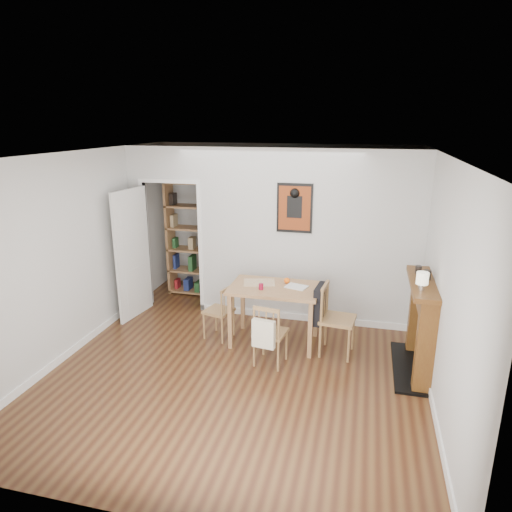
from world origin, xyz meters
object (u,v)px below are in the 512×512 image
(chair_front, at_px, (270,333))
(bookshelf, at_px, (192,239))
(dining_table, at_px, (275,293))
(red_glass, at_px, (261,286))
(ceramic_jar_b, at_px, (418,270))
(mantel_lamp, at_px, (422,279))
(orange_fruit, at_px, (287,281))
(notebook, at_px, (297,287))
(ceramic_jar_a, at_px, (427,275))
(chair_left, at_px, (219,311))
(chair_right, at_px, (336,319))
(fireplace, at_px, (422,324))

(chair_front, distance_m, bookshelf, 2.86)
(dining_table, bearing_deg, bookshelf, 139.56)
(red_glass, xyz_separation_m, ceramic_jar_b, (1.96, 0.13, 0.35))
(dining_table, height_order, mantel_lamp, mantel_lamp)
(chair_front, relative_size, orange_fruit, 10.41)
(bookshelf, height_order, notebook, bookshelf)
(notebook, height_order, ceramic_jar_a, ceramic_jar_a)
(chair_left, relative_size, bookshelf, 0.39)
(chair_right, xyz_separation_m, fireplace, (1.03, -0.17, 0.12))
(chair_front, bearing_deg, dining_table, 96.79)
(dining_table, xyz_separation_m, chair_right, (0.84, -0.12, -0.23))
(bookshelf, bearing_deg, chair_front, -48.66)
(bookshelf, bearing_deg, chair_left, -57.52)
(dining_table, relative_size, chair_right, 1.26)
(chair_left, relative_size, red_glass, 9.81)
(chair_right, height_order, bookshelf, bookshelf)
(chair_front, height_order, ceramic_jar_b, ceramic_jar_b)
(fireplace, xyz_separation_m, ceramic_jar_b, (-0.08, 0.27, 0.59))
(orange_fruit, bearing_deg, chair_left, -167.11)
(notebook, distance_m, ceramic_jar_a, 1.66)
(chair_left, distance_m, orange_fruit, 1.06)
(chair_left, distance_m, fireplace, 2.69)
(chair_right, distance_m, ceramic_jar_a, 1.27)
(red_glass, height_order, orange_fruit, same)
(chair_front, distance_m, orange_fruit, 0.88)
(chair_front, bearing_deg, chair_right, 31.01)
(bookshelf, height_order, ceramic_jar_b, bookshelf)
(mantel_lamp, bearing_deg, notebook, 155.55)
(mantel_lamp, bearing_deg, ceramic_jar_a, 76.53)
(dining_table, bearing_deg, mantel_lamp, -19.39)
(dining_table, distance_m, notebook, 0.31)
(chair_left, xyz_separation_m, ceramic_jar_b, (2.59, 0.02, 0.82))
(orange_fruit, bearing_deg, chair_front, -95.00)
(chair_front, relative_size, bookshelf, 0.41)
(orange_fruit, bearing_deg, dining_table, -128.26)
(ceramic_jar_a, bearing_deg, red_glass, 177.74)
(red_glass, distance_m, ceramic_jar_a, 2.06)
(mantel_lamp, distance_m, ceramic_jar_b, 0.62)
(ceramic_jar_a, bearing_deg, chair_left, 176.06)
(bookshelf, height_order, ceramic_jar_a, bookshelf)
(ceramic_jar_a, bearing_deg, chair_front, -168.70)
(chair_front, relative_size, ceramic_jar_b, 8.38)
(orange_fruit, distance_m, ceramic_jar_b, 1.71)
(dining_table, relative_size, chair_left, 1.53)
(red_glass, distance_m, orange_fruit, 0.43)
(bookshelf, bearing_deg, mantel_lamp, -31.05)
(chair_left, distance_m, ceramic_jar_b, 2.72)
(chair_front, bearing_deg, ceramic_jar_a, 11.30)
(mantel_lamp, bearing_deg, ceramic_jar_b, 88.11)
(dining_table, xyz_separation_m, ceramic_jar_a, (1.88, -0.22, 0.50))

